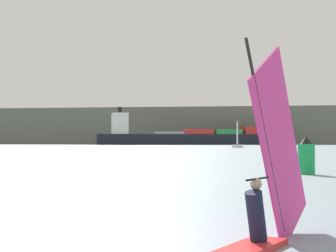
{
  "coord_description": "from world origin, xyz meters",
  "views": [
    {
      "loc": [
        1.69,
        -10.59,
        1.96
      ],
      "look_at": [
        3.83,
        15.35,
        2.74
      ],
      "focal_mm": 60.31,
      "sensor_mm": 36.0,
      "label": 1
    }
  ],
  "objects_px": {
    "cargo_ship": "(191,137)",
    "small_sailboat": "(238,145)",
    "channel_buoy": "(306,157)",
    "windsurfer": "(268,186)"
  },
  "relations": [
    {
      "from": "windsurfer",
      "to": "small_sailboat",
      "type": "xyz_separation_m",
      "value": [
        43.85,
        213.4,
        -0.16
      ]
    },
    {
      "from": "windsurfer",
      "to": "small_sailboat",
      "type": "bearing_deg",
      "value": -156.39
    },
    {
      "from": "windsurfer",
      "to": "channel_buoy",
      "type": "relative_size",
      "value": 1.78
    },
    {
      "from": "windsurfer",
      "to": "cargo_ship",
      "type": "distance_m",
      "value": 551.9
    },
    {
      "from": "channel_buoy",
      "to": "small_sailboat",
      "type": "xyz_separation_m",
      "value": [
        35.2,
        189.83,
        -0.11
      ]
    },
    {
      "from": "cargo_ship",
      "to": "channel_buoy",
      "type": "relative_size",
      "value": 80.95
    },
    {
      "from": "channel_buoy",
      "to": "small_sailboat",
      "type": "height_order",
      "value": "small_sailboat"
    },
    {
      "from": "cargo_ship",
      "to": "small_sailboat",
      "type": "relative_size",
      "value": 16.4
    },
    {
      "from": "cargo_ship",
      "to": "small_sailboat",
      "type": "height_order",
      "value": "cargo_ship"
    },
    {
      "from": "windsurfer",
      "to": "channel_buoy",
      "type": "bearing_deg",
      "value": -164.94
    }
  ]
}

